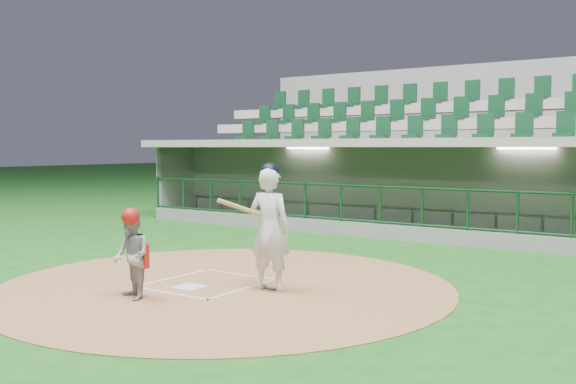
% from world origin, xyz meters
% --- Properties ---
extents(ground, '(120.00, 120.00, 0.00)m').
position_xyz_m(ground, '(0.00, 0.00, 0.00)').
color(ground, '#154A16').
rests_on(ground, ground).
extents(dirt_circle, '(7.20, 7.20, 0.01)m').
position_xyz_m(dirt_circle, '(0.30, -0.20, 0.01)').
color(dirt_circle, brown).
rests_on(dirt_circle, ground).
extents(home_plate, '(0.43, 0.43, 0.02)m').
position_xyz_m(home_plate, '(0.00, -0.70, 0.02)').
color(home_plate, silver).
rests_on(home_plate, dirt_circle).
extents(batter_box_chalk, '(1.55, 1.80, 0.01)m').
position_xyz_m(batter_box_chalk, '(0.00, -0.30, 0.02)').
color(batter_box_chalk, white).
rests_on(batter_box_chalk, ground).
extents(dugout_structure, '(16.40, 3.70, 3.00)m').
position_xyz_m(dugout_structure, '(0.11, 7.82, 0.96)').
color(dugout_structure, gray).
rests_on(dugout_structure, ground).
extents(seating_deck, '(17.00, 6.72, 5.15)m').
position_xyz_m(seating_deck, '(0.00, 10.91, 1.42)').
color(seating_deck, slate).
rests_on(seating_deck, ground).
extents(batter, '(0.90, 0.90, 1.95)m').
position_xyz_m(batter, '(1.11, -0.12, 0.98)').
color(batter, silver).
rests_on(batter, dirt_circle).
extents(catcher, '(0.74, 0.67, 1.32)m').
position_xyz_m(catcher, '(-0.19, -1.70, 0.66)').
color(catcher, '#95949A').
rests_on(catcher, dirt_circle).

